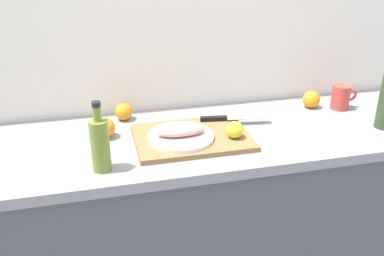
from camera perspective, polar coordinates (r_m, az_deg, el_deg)
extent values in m
cube|color=white|center=(1.92, 1.56, 13.11)|extent=(3.20, 0.05, 2.50)
cube|color=#4C5159|center=(1.98, 3.77, -12.87)|extent=(2.00, 0.58, 0.86)
cube|color=gray|center=(1.74, 4.19, -1.12)|extent=(2.00, 0.60, 0.04)
cube|color=olive|center=(1.66, 0.00, -1.25)|extent=(0.44, 0.32, 0.02)
cylinder|color=white|center=(1.63, -1.48, -1.15)|extent=(0.25, 0.25, 0.01)
ellipsoid|color=tan|center=(1.62, -1.49, -0.34)|extent=(0.19, 0.08, 0.04)
cube|color=silver|center=(1.81, 7.44, 1.42)|extent=(0.18, 0.06, 0.00)
cube|color=black|center=(1.78, 2.88, 1.24)|extent=(0.11, 0.04, 0.02)
sphere|color=yellow|center=(1.63, 5.64, -0.23)|extent=(0.06, 0.06, 0.06)
cylinder|color=olive|center=(1.46, -12.04, -2.33)|extent=(0.06, 0.06, 0.18)
cylinder|color=olive|center=(1.41, -12.46, 1.86)|extent=(0.03, 0.03, 0.05)
cylinder|color=black|center=(1.40, -12.58, 3.10)|extent=(0.03, 0.03, 0.02)
cylinder|color=#CC3F38|center=(2.05, 19.07, 3.89)|extent=(0.08, 0.08, 0.11)
torus|color=#CC3F38|center=(2.07, 20.32, 4.12)|extent=(0.06, 0.01, 0.06)
sphere|color=orange|center=(2.03, 15.50, 3.68)|extent=(0.08, 0.08, 0.08)
sphere|color=orange|center=(1.85, -9.03, 2.14)|extent=(0.07, 0.07, 0.07)
sphere|color=orange|center=(1.70, -11.47, 0.02)|extent=(0.08, 0.08, 0.08)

